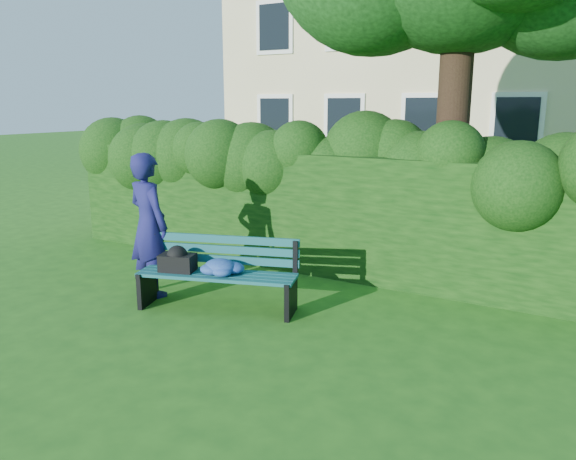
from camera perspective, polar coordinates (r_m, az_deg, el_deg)
The scene contains 4 objects.
ground at distance 6.94m, azimuth -2.54°, elevation -8.63°, with size 80.00×80.00×0.00m, color #245818.
hedge at distance 8.55m, azimuth 5.46°, elevation 1.72°, with size 10.00×1.00×1.80m.
park_bench at distance 7.08m, azimuth -7.72°, elevation -4.03°, with size 2.05×1.14×0.89m.
man_reading at distance 7.64m, azimuth -13.96°, elevation 0.49°, with size 0.70×0.46×1.91m, color #16164F.
Camera 1 is at (3.54, -5.41, 2.53)m, focal length 35.00 mm.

